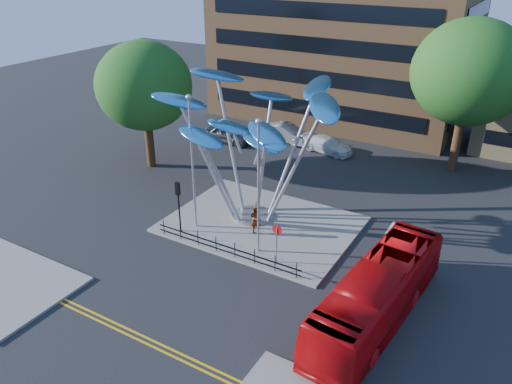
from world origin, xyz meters
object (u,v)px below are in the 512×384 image
Objects in this scene: street_lamp_right at (258,176)px; pedestrian at (256,221)px; street_lamp_left at (192,152)px; tree_left at (144,86)px; no_entry_sign_island at (277,237)px; traffic_light_island at (178,197)px; parked_car_right at (327,145)px; tree_right at (470,73)px; red_bus at (378,294)px; parked_car_mid at (286,133)px; leaf_sculpture at (253,121)px; parked_car_left at (229,134)px.

street_lamp_right reaches higher than pedestrian.
tree_left is at bearing 145.62° from street_lamp_left.
no_entry_sign_island reaches higher than pedestrian.
traffic_light_island is 18.16m from parked_car_right.
tree_left is (-22.00, -12.00, -1.24)m from tree_right.
red_bus reaches higher than no_entry_sign_island.
tree_right is at bearing 56.31° from traffic_light_island.
tree_right is 2.41× the size of parked_car_mid.
tree_right is at bearing 56.69° from leaf_sculpture.
leaf_sculpture reaches higher than parked_car_left.
parked_car_right is at bearing 124.64° from red_bus.
parked_car_right is at bearing 104.04° from no_entry_sign_island.
leaf_sculpture reaches higher than traffic_light_island.
tree_right reaches higher than tree_left.
pedestrian is at bearing -152.60° from parked_car_mid.
street_lamp_left is at bearing -177.51° from parked_car_right.
street_lamp_right is 3.64m from no_entry_sign_island.
parked_car_mid is at bearing -55.89° from parked_car_left.
parked_car_right is at bearing 81.95° from traffic_light_island.
pedestrian is (-1.17, 1.70, -4.02)m from street_lamp_right.
parked_car_left is (-13.47, 15.48, -1.02)m from no_entry_sign_island.
parked_car_right is (-2.97, 17.38, -4.41)m from street_lamp_right.
no_entry_sign_island is at bearing -147.83° from parked_car_mid.
pedestrian is at bearing -116.62° from tree_right.
street_lamp_left is 1.85× the size of parked_car_right.
no_entry_sign_island is 0.22× the size of red_bus.
parked_car_mid reaches higher than parked_car_right.
leaf_sculpture is 2.72× the size of parked_car_left.
tree_left is 0.93× the size of red_bus.
tree_right is at bearing 55.95° from street_lamp_left.
tree_right reaches higher than parked_car_mid.
tree_right is 1.38× the size of street_lamp_left.
no_entry_sign_island reaches higher than parked_car_left.
tree_right is 3.54× the size of traffic_light_island.
parked_car_right is at bearing 42.01° from tree_left.
no_entry_sign_island reaches higher than parked_car_right.
leaf_sculpture is 6.90× the size of pedestrian.
pedestrian is 0.39× the size of parked_car_left.
no_entry_sign_island is 0.52× the size of parked_car_left.
parked_car_left is at bearing 144.62° from red_bus.
traffic_light_island is (9.00, -7.50, -4.18)m from tree_left.
street_lamp_left is at bearing 171.39° from no_entry_sign_island.
red_bus is (8.00, -2.27, -3.55)m from street_lamp_right.
street_lamp_right is (14.50, -7.00, -1.70)m from tree_left.
traffic_light_island is at bearing -174.81° from street_lamp_right.
tree_left is 5.60× the size of pedestrian.
tree_left is at bearing 153.69° from parked_car_mid.
tree_right is 1.09× the size of red_bus.
parked_car_mid is at bearing 112.54° from street_lamp_right.
traffic_light_island is at bearing -39.81° from tree_left.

